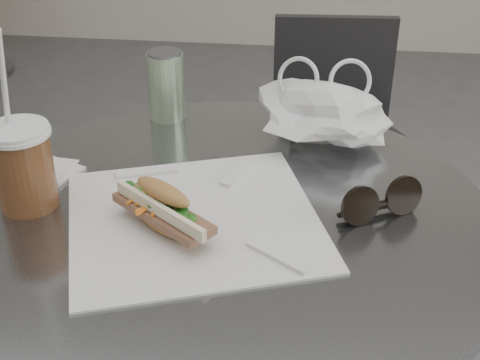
# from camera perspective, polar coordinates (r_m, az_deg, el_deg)

# --- Properties ---
(cafe_table) EXTENTS (0.76, 0.76, 0.74)m
(cafe_table) POSITION_cam_1_polar(r_m,az_deg,el_deg) (1.12, -0.82, -14.43)
(cafe_table) COLOR slate
(cafe_table) RESTS_ON ground
(chair_far) EXTENTS (0.40, 0.41, 0.75)m
(chair_far) POSITION_cam_1_polar(r_m,az_deg,el_deg) (1.79, 7.65, -0.54)
(chair_far) COLOR #323234
(chair_far) RESTS_ON ground
(sandwich_paper) EXTENTS (0.42, 0.41, 0.00)m
(sandwich_paper) POSITION_cam_1_polar(r_m,az_deg,el_deg) (0.93, -3.94, -3.37)
(sandwich_paper) COLOR white
(sandwich_paper) RESTS_ON cafe_table
(banh_mi) EXTENTS (0.20, 0.18, 0.07)m
(banh_mi) POSITION_cam_1_polar(r_m,az_deg,el_deg) (0.90, -6.56, -2.47)
(banh_mi) COLOR #B78A45
(banh_mi) RESTS_ON sandwich_paper
(iced_coffee) EXTENTS (0.09, 0.09, 0.26)m
(iced_coffee) POSITION_cam_1_polar(r_m,az_deg,el_deg) (0.98, -18.03, 1.19)
(iced_coffee) COLOR brown
(iced_coffee) RESTS_ON cafe_table
(sunglasses) EXTENTS (0.12, 0.08, 0.06)m
(sunglasses) POSITION_cam_1_polar(r_m,az_deg,el_deg) (0.95, 11.91, -1.92)
(sunglasses) COLOR black
(sunglasses) RESTS_ON cafe_table
(plastic_bag) EXTENTS (0.21, 0.17, 0.10)m
(plastic_bag) POSITION_cam_1_polar(r_m,az_deg,el_deg) (1.11, 7.00, 5.50)
(plastic_bag) COLOR silver
(plastic_bag) RESTS_ON cafe_table
(napkin_stack) EXTENTS (0.14, 0.14, 0.01)m
(napkin_stack) POSITION_cam_1_polar(r_m,az_deg,el_deg) (1.08, -16.85, 0.54)
(napkin_stack) COLOR white
(napkin_stack) RESTS_ON cafe_table
(drink_can) EXTENTS (0.06, 0.06, 0.12)m
(drink_can) POSITION_cam_1_polar(r_m,az_deg,el_deg) (1.20, -6.33, 8.05)
(drink_can) COLOR #639F5D
(drink_can) RESTS_ON cafe_table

